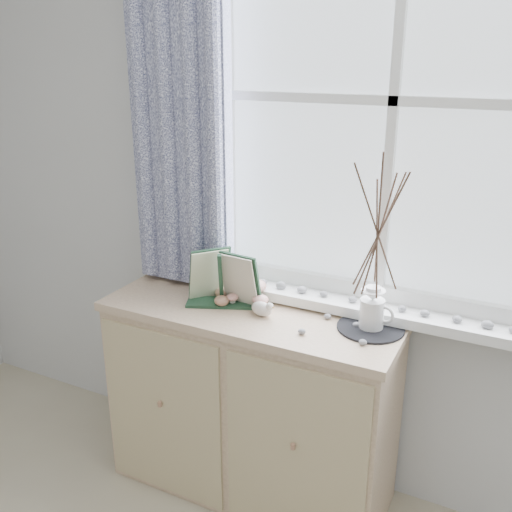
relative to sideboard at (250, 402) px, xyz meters
The scene contains 8 objects.
sideboard is the anchor object (origin of this frame).
botanical_book 0.56m from the sideboard, 167.89° to the right, with size 0.34×0.13×0.24m, color #1C3A25, non-canonical shape.
toadstool_cluster 0.48m from the sideboard, 105.42° to the left, with size 0.18×0.15×0.09m.
wooden_eggs 0.47m from the sideboard, behind, with size 0.10×0.11×0.07m.
songbird_figurine 0.46m from the sideboard, 18.08° to the right, with size 0.12×0.06×0.06m, color white, non-canonical shape.
crocheted_doily 0.64m from the sideboard, ahead, with size 0.25×0.25×0.01m, color black.
twig_pitcher 0.94m from the sideboard, ahead, with size 0.27×0.27×0.68m.
sideboard_pebbles 0.54m from the sideboard, ahead, with size 0.33×0.23×0.02m.
Camera 1 is at (0.79, -0.06, 1.81)m, focal length 40.00 mm.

